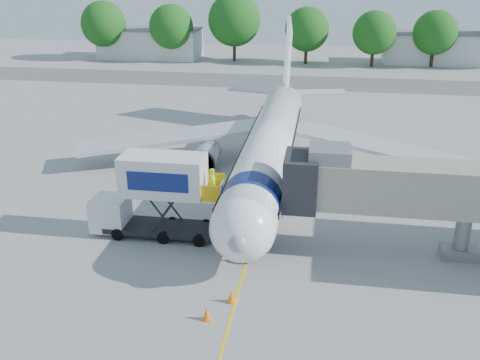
# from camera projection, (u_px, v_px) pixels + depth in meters

# --- Properties ---
(ground) EXTENTS (160.00, 160.00, 0.00)m
(ground) POSITION_uv_depth(u_px,v_px,m) (265.00, 197.00, 40.29)
(ground) COLOR #969693
(ground) RESTS_ON ground
(guidance_line) EXTENTS (0.15, 70.00, 0.01)m
(guidance_line) POSITION_uv_depth(u_px,v_px,m) (265.00, 197.00, 40.29)
(guidance_line) COLOR yellow
(guidance_line) RESTS_ON ground
(taxiway_strip) EXTENTS (120.00, 10.00, 0.01)m
(taxiway_strip) POSITION_uv_depth(u_px,v_px,m) (297.00, 82.00, 78.69)
(taxiway_strip) COLOR #59595B
(taxiway_strip) RESTS_ON ground
(aircraft) EXTENTS (34.17, 37.73, 11.35)m
(aircraft) POSITION_uv_depth(u_px,v_px,m) (271.00, 143.00, 42.94)
(aircraft) COLOR white
(aircraft) RESTS_ON ground
(jet_bridge) EXTENTS (13.90, 3.20, 6.60)m
(jet_bridge) POSITION_uv_depth(u_px,v_px,m) (389.00, 187.00, 31.10)
(jet_bridge) COLOR #9D9486
(jet_bridge) RESTS_ON ground
(catering_hiloader) EXTENTS (8.50, 2.44, 5.50)m
(catering_hiloader) POSITION_uv_depth(u_px,v_px,m) (154.00, 196.00, 33.75)
(catering_hiloader) COLOR black
(catering_hiloader) RESTS_ON ground
(ground_tug) EXTENTS (3.59, 2.06, 1.38)m
(ground_tug) POSITION_uv_depth(u_px,v_px,m) (300.00, 334.00, 24.38)
(ground_tug) COLOR silver
(ground_tug) RESTS_ON ground
(safety_cone_a) EXTENTS (0.45, 0.45, 0.72)m
(safety_cone_a) POSITION_uv_depth(u_px,v_px,m) (207.00, 314.00, 26.41)
(safety_cone_a) COLOR orange
(safety_cone_a) RESTS_ON ground
(safety_cone_b) EXTENTS (0.46, 0.46, 0.72)m
(safety_cone_b) POSITION_uv_depth(u_px,v_px,m) (231.00, 296.00, 27.78)
(safety_cone_b) COLOR orange
(safety_cone_b) RESTS_ON ground
(outbuilding_left) EXTENTS (18.40, 8.40, 5.30)m
(outbuilding_left) POSITION_uv_depth(u_px,v_px,m) (151.00, 43.00, 98.17)
(outbuilding_left) COLOR silver
(outbuilding_left) RESTS_ON ground
(outbuilding_right) EXTENTS (16.40, 7.40, 5.30)m
(outbuilding_right) POSITION_uv_depth(u_px,v_px,m) (431.00, 48.00, 92.80)
(outbuilding_right) COLOR silver
(outbuilding_right) RESTS_ON ground
(tree_a) EXTENTS (8.00, 8.00, 10.20)m
(tree_a) POSITION_uv_depth(u_px,v_px,m) (104.00, 24.00, 95.13)
(tree_a) COLOR #382314
(tree_a) RESTS_ON ground
(tree_b) EXTENTS (7.69, 7.69, 9.81)m
(tree_b) POSITION_uv_depth(u_px,v_px,m) (171.00, 27.00, 93.35)
(tree_b) COLOR #382314
(tree_b) RESTS_ON ground
(tree_c) EXTENTS (9.15, 9.15, 11.66)m
(tree_c) POSITION_uv_depth(u_px,v_px,m) (234.00, 20.00, 93.20)
(tree_c) COLOR #382314
(tree_c) RESTS_ON ground
(tree_d) EXTENTS (7.48, 7.48, 9.54)m
(tree_d) POSITION_uv_depth(u_px,v_px,m) (307.00, 29.00, 91.08)
(tree_d) COLOR #382314
(tree_d) RESTS_ON ground
(tree_e) EXTENTS (7.19, 7.19, 9.17)m
(tree_e) POSITION_uv_depth(u_px,v_px,m) (374.00, 33.00, 88.61)
(tree_e) COLOR #382314
(tree_e) RESTS_ON ground
(tree_f) EXTENTS (7.24, 7.24, 9.23)m
(tree_f) POSITION_uv_depth(u_px,v_px,m) (435.00, 33.00, 88.43)
(tree_f) COLOR #382314
(tree_f) RESTS_ON ground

